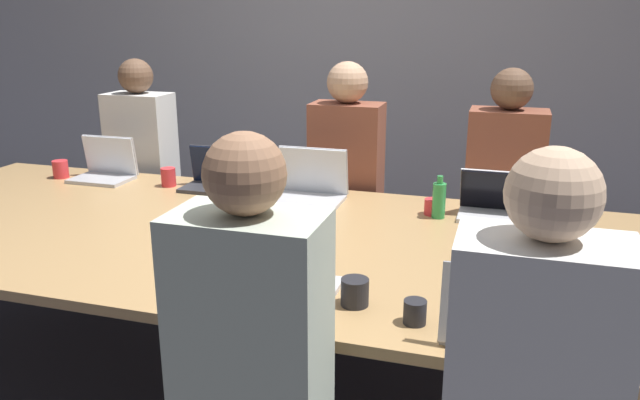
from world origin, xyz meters
name	(u,v)px	position (x,y,z in m)	size (l,w,h in m)	color
ground_plane	(254,380)	(0.00, 0.00, 0.00)	(24.00, 24.00, 0.00)	#2D2D38
curtain_wall	(363,52)	(0.00, 2.16, 1.40)	(12.00, 0.06, 2.80)	#ADADB2
conference_table	(249,242)	(0.00, 0.00, 0.70)	(3.94, 1.60, 0.74)	tan
laptop_far_midleft	(217,177)	(-0.45, 0.62, 0.81)	(0.36, 0.22, 0.23)	#333338
cup_far_midleft	(168,177)	(-0.74, 0.59, 0.79)	(0.08, 0.08, 0.10)	red
laptop_far_right	(492,203)	(1.02, 0.55, 0.81)	(0.31, 0.23, 0.23)	silver
person_far_right	(502,203)	(1.06, 0.99, 0.68)	(0.40, 0.24, 1.41)	#2D2D38
cup_far_right	(433,207)	(0.75, 0.50, 0.78)	(0.09, 0.09, 0.08)	red
bottle_far_right	(439,200)	(0.78, 0.46, 0.83)	(0.06, 0.06, 0.20)	green
laptop_near_right	(500,320)	(1.08, -0.67, 0.82)	(0.34, 0.25, 0.26)	#B7B7BC
cup_near_right	(415,312)	(0.83, -0.62, 0.78)	(0.07, 0.07, 0.08)	#232328
laptop_near_midright	(289,276)	(0.39, -0.55, 0.82)	(0.31, 0.26, 0.26)	silver
person_near_midright	(252,392)	(0.45, -1.03, 0.68)	(0.40, 0.24, 1.40)	#2D2D38
cup_near_midright	(355,292)	(0.62, -0.55, 0.79)	(0.09, 0.09, 0.09)	#232328
laptop_far_left	(106,167)	(-1.16, 0.62, 0.81)	(0.34, 0.24, 0.25)	#B7B7BC
person_far_left	(144,173)	(-1.17, 1.01, 0.68)	(0.40, 0.24, 1.41)	#2D2D38
cup_far_left	(61,169)	(-1.44, 0.57, 0.79)	(0.09, 0.09, 0.10)	red
laptop_far_center	(310,185)	(0.10, 0.58, 0.82)	(0.37, 0.26, 0.27)	#B7B7BC
person_far_center	(346,189)	(0.19, 0.98, 0.70)	(0.40, 0.24, 1.42)	#2D2D38
stapler	(170,230)	(-0.31, -0.13, 0.77)	(0.09, 0.16, 0.05)	black
notebook	(279,232)	(0.13, 0.03, 0.75)	(0.23, 0.14, 0.02)	silver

